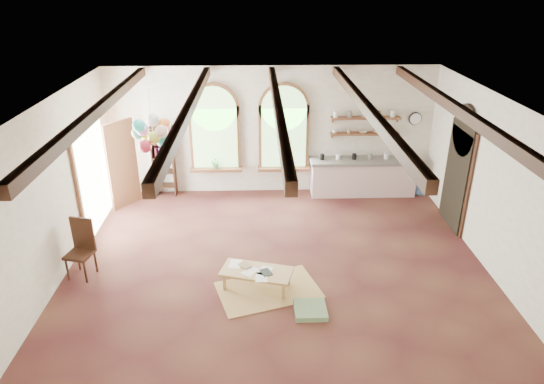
{
  "coord_description": "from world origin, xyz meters",
  "views": [
    {
      "loc": [
        -0.35,
        -8.05,
        5.19
      ],
      "look_at": [
        -0.08,
        0.6,
        1.26
      ],
      "focal_mm": 32.0,
      "sensor_mm": 36.0,
      "label": 1
    }
  ],
  "objects_px": {
    "kitchen_counter": "(363,176)",
    "coffee_table": "(257,272)",
    "side_chair": "(82,260)",
    "balloon_cluster": "(152,133)"
  },
  "relations": [
    {
      "from": "kitchen_counter",
      "to": "side_chair",
      "type": "height_order",
      "value": "side_chair"
    },
    {
      "from": "side_chair",
      "to": "kitchen_counter",
      "type": "bearing_deg",
      "value": 30.41
    },
    {
      "from": "coffee_table",
      "to": "side_chair",
      "type": "distance_m",
      "value": 3.28
    },
    {
      "from": "coffee_table",
      "to": "balloon_cluster",
      "type": "relative_size",
      "value": 1.18
    },
    {
      "from": "kitchen_counter",
      "to": "balloon_cluster",
      "type": "relative_size",
      "value": 2.32
    },
    {
      "from": "kitchen_counter",
      "to": "coffee_table",
      "type": "bearing_deg",
      "value": -124.13
    },
    {
      "from": "side_chair",
      "to": "balloon_cluster",
      "type": "relative_size",
      "value": 0.97
    },
    {
      "from": "kitchen_counter",
      "to": "coffee_table",
      "type": "relative_size",
      "value": 1.97
    },
    {
      "from": "kitchen_counter",
      "to": "balloon_cluster",
      "type": "height_order",
      "value": "balloon_cluster"
    },
    {
      "from": "kitchen_counter",
      "to": "side_chair",
      "type": "bearing_deg",
      "value": -149.59
    }
  ]
}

